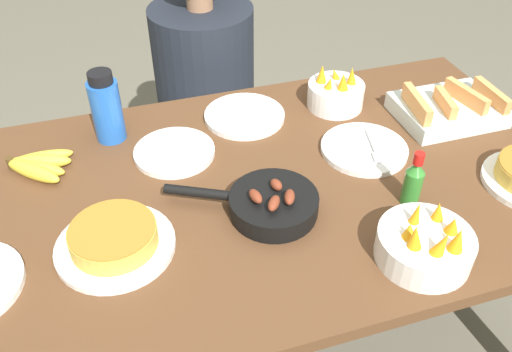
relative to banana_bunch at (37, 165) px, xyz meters
The scene contains 14 objects.
ground_plane 0.93m from the banana_bunch, 23.38° to the right, with size 14.00×14.00×0.00m, color #666051.
dining_table 0.58m from the banana_bunch, 23.38° to the right, with size 1.68×0.93×0.72m.
banana_bunch is the anchor object (origin of this frame).
melon_tray 1.16m from the banana_bunch, ahead, with size 0.29×0.22×0.10m.
skillet 0.62m from the banana_bunch, 32.32° to the right, with size 0.35×0.24×0.08m.
frittata_plate_center 0.38m from the banana_bunch, 64.42° to the right, with size 0.26×0.26×0.06m.
empty_plate_near_front 0.87m from the banana_bunch, 11.92° to the right, with size 0.24×0.24×0.02m.
empty_plate_far_left 0.59m from the banana_bunch, ahead, with size 0.24×0.24×0.02m.
empty_plate_mid_edge 0.35m from the banana_bunch, ahead, with size 0.22×0.22×0.02m.
fruit_bowl_mango 0.87m from the banana_bunch, ahead, with size 0.17×0.17×0.13m.
fruit_bowl_citrus 0.98m from the banana_bunch, 35.50° to the right, with size 0.21×0.21×0.12m.
water_bottle 0.23m from the banana_bunch, 25.56° to the left, with size 0.08×0.08×0.21m.
hot_sauce_bottle 0.95m from the banana_bunch, 24.80° to the right, with size 0.04×0.04×0.15m.
person_figure 0.82m from the banana_bunch, 42.80° to the left, with size 0.40×0.40×1.13m.
Camera 1 is at (-0.31, -0.99, 1.60)m, focal length 38.00 mm.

